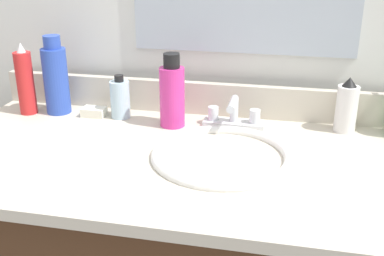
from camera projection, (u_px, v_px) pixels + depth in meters
The scene contains 11 objects.
countertop at pixel (180, 160), 1.10m from camera, with size 1.18×0.59×0.03m, color beige.
backsplash at pixel (203, 98), 1.33m from camera, with size 1.18×0.02×0.09m, color beige.
back_wall at pixel (206, 133), 1.44m from camera, with size 2.28×0.04×1.30m, color silver.
sink_basin at pixel (222, 169), 1.10m from camera, with size 0.32×0.32×0.11m.
faucet at pixel (234, 116), 1.25m from camera, with size 0.16×0.10×0.08m.
bottle_soap_pink at pixel (172, 94), 1.23m from camera, with size 0.07×0.07×0.19m.
bottle_shampoo_blue at pixel (56, 78), 1.32m from camera, with size 0.07×0.07×0.22m.
bottle_spray_red at pixel (25, 82), 1.32m from camera, with size 0.05×0.05×0.20m.
bottle_gel_clear at pixel (120, 99), 1.30m from camera, with size 0.05×0.05×0.12m.
bottle_lotion_white at pixel (347, 107), 1.21m from camera, with size 0.05×0.05×0.14m.
soap_bar at pixel (94, 112), 1.33m from camera, with size 0.06×0.04×0.02m, color white.
Camera 1 is at (0.23, -0.96, 1.21)m, focal length 44.74 mm.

